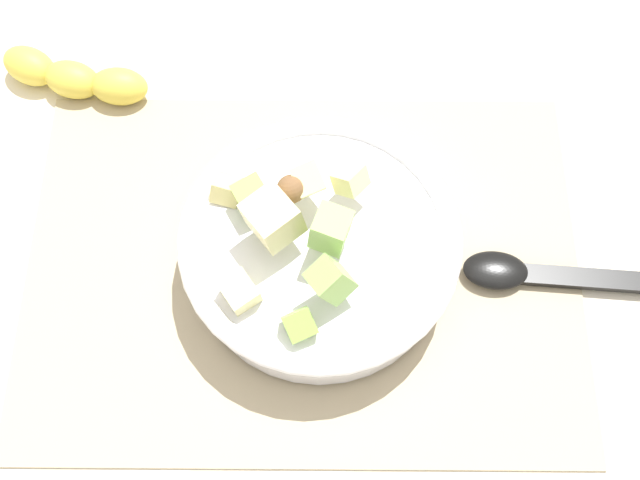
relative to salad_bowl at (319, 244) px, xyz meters
The scene contains 5 objects.
ground_plane 0.04m from the salad_bowl, 11.99° to the left, with size 2.40×2.40×0.00m, color silver.
placemat 0.04m from the salad_bowl, 11.99° to the left, with size 0.48×0.35×0.01m, color tan.
salad_bowl is the anchor object (origin of this frame).
serving_spoon 0.19m from the salad_bowl, behind, with size 0.20×0.04×0.01m.
banana_whole 0.30m from the salad_bowl, 38.17° to the right, with size 0.15×0.07×0.04m.
Camera 1 is at (-0.02, 0.28, 0.66)m, focal length 45.59 mm.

